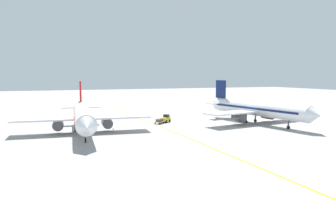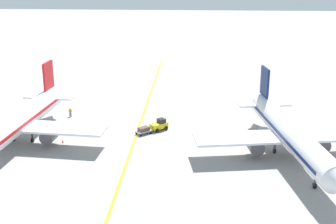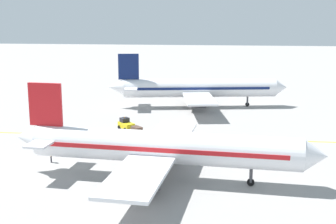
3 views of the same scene
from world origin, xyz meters
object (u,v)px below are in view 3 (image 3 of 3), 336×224
at_px(baggage_tug_white, 126,125).
at_px(traffic_cone_near_nose, 92,154).
at_px(airplane_at_gate, 198,88).
at_px(airplane_adjacent_stand, 160,148).
at_px(baggage_cart_trailing, 137,130).
at_px(traffic_cone_mid_apron, 155,159).
at_px(ground_crew_worker, 51,155).

distance_m(baggage_tug_white, traffic_cone_near_nose, 14.14).
xyz_separation_m(airplane_at_gate, airplane_adjacent_stand, (41.76, -2.09, 0.00)).
distance_m(baggage_tug_white, baggage_cart_trailing, 3.30).
xyz_separation_m(baggage_cart_trailing, traffic_cone_mid_apron, (12.59, 4.64, -0.49)).
relative_size(baggage_tug_white, ground_crew_worker, 1.93).
xyz_separation_m(airplane_at_gate, baggage_tug_white, (20.07, -10.41, -2.81)).
bearing_deg(traffic_cone_near_nose, airplane_at_gate, 160.43).
height_order(airplane_adjacent_stand, traffic_cone_near_nose, airplane_adjacent_stand).
height_order(airplane_at_gate, traffic_cone_mid_apron, airplane_at_gate).
distance_m(airplane_adjacent_stand, baggage_cart_trailing, 20.39).
distance_m(baggage_cart_trailing, traffic_cone_mid_apron, 13.42).
distance_m(airplane_adjacent_stand, baggage_tug_white, 23.40).
height_order(baggage_tug_white, baggage_cart_trailing, baggage_tug_white).
bearing_deg(traffic_cone_near_nose, airplane_adjacent_stand, 52.61).
relative_size(baggage_cart_trailing, ground_crew_worker, 1.71).
bearing_deg(ground_crew_worker, baggage_tug_white, 160.39).
bearing_deg(airplane_adjacent_stand, baggage_tug_white, -159.01).
bearing_deg(traffic_cone_mid_apron, airplane_at_gate, 174.16).
xyz_separation_m(baggage_cart_trailing, traffic_cone_near_nose, (11.55, -3.88, -0.49)).
distance_m(airplane_adjacent_stand, traffic_cone_mid_apron, 7.62).
bearing_deg(airplane_at_gate, airplane_adjacent_stand, -2.86).
height_order(airplane_at_gate, baggage_cart_trailing, airplane_at_gate).
height_order(baggage_tug_white, traffic_cone_mid_apron, baggage_tug_white).
bearing_deg(ground_crew_worker, airplane_adjacent_stand, 72.63).
relative_size(airplane_adjacent_stand, baggage_cart_trailing, 12.35).
bearing_deg(traffic_cone_near_nose, traffic_cone_mid_apron, 83.05).
bearing_deg(baggage_tug_white, traffic_cone_near_nose, -6.95).
height_order(baggage_tug_white, traffic_cone_near_nose, baggage_tug_white).
bearing_deg(ground_crew_worker, airplane_at_gate, 156.06).
xyz_separation_m(airplane_adjacent_stand, baggage_tug_white, (-21.69, -8.32, -2.81)).
xyz_separation_m(airplane_adjacent_stand, traffic_cone_mid_apron, (-6.63, -1.51, -3.43)).
bearing_deg(baggage_cart_trailing, traffic_cone_near_nose, -18.59).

